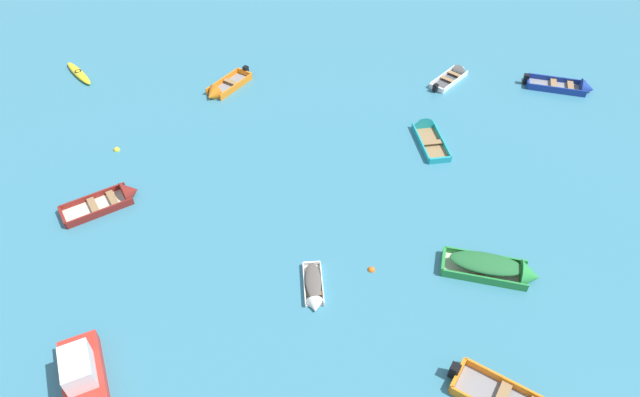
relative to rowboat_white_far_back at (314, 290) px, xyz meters
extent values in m
cube|color=beige|center=(0.01, 0.43, -0.18)|extent=(0.82, 2.31, 0.07)
cube|color=white|center=(0.42, 0.42, -0.08)|extent=(0.11, 2.40, 0.27)
cube|color=white|center=(-0.40, 0.44, -0.08)|extent=(0.11, 2.40, 0.27)
cube|color=white|center=(0.04, 1.63, -0.08)|extent=(0.81, 0.10, 0.27)
cone|color=white|center=(-0.02, -0.81, -0.07)|extent=(0.80, 0.57, 0.79)
cube|color=#937047|center=(0.01, 0.56, -0.03)|extent=(0.74, 0.27, 0.03)
cube|color=#937047|center=(0.00, -0.14, -0.03)|extent=(0.74, 0.27, 0.03)
ellipsoid|color=#59514C|center=(0.01, 0.43, 0.14)|extent=(0.78, 2.11, 0.25)
cube|color=orange|center=(7.39, -5.35, 0.02)|extent=(3.23, 2.53, 0.48)
cube|color=orange|center=(5.35, -4.70, 0.02)|extent=(1.01, 1.24, 0.48)
cube|color=#937047|center=(6.77, -5.80, 0.12)|extent=(1.14, 1.30, 0.03)
cube|color=black|center=(5.22, -4.60, 0.19)|extent=(0.53, 0.53, 0.67)
cube|color=beige|center=(8.12, 0.49, -0.16)|extent=(3.96, 2.49, 0.11)
cube|color=#288C3D|center=(8.36, 1.17, 0.01)|extent=(3.71, 1.35, 0.46)
cube|color=#288C3D|center=(7.89, -0.20, 0.01)|extent=(3.71, 1.35, 0.46)
cube|color=#288C3D|center=(6.29, 1.12, 0.01)|extent=(0.60, 1.39, 0.46)
cone|color=#288C3D|center=(10.04, -0.17, 0.04)|extent=(1.29, 1.60, 1.39)
cube|color=#937047|center=(7.93, 0.55, 0.11)|extent=(0.80, 1.36, 0.03)
ellipsoid|color=#236633|center=(8.12, 0.49, 0.39)|extent=(3.64, 2.33, 0.40)
cube|color=gray|center=(17.86, 15.42, -0.16)|extent=(3.80, 2.44, 0.11)
cube|color=navy|center=(18.10, 16.05, 0.01)|extent=(3.53, 1.40, 0.46)
cube|color=navy|center=(17.63, 14.80, 0.01)|extent=(3.53, 1.40, 0.46)
cube|color=navy|center=(16.11, 16.08, 0.01)|extent=(0.59, 1.28, 0.46)
cone|color=navy|center=(19.69, 14.74, 0.04)|extent=(1.25, 1.50, 1.28)
cube|color=#937047|center=(17.68, 15.49, 0.10)|extent=(0.79, 1.26, 0.03)
cube|color=#937047|center=(18.70, 15.11, 0.10)|extent=(0.79, 1.26, 0.03)
cube|color=black|center=(15.96, 16.14, 0.17)|extent=(0.45, 0.44, 0.64)
ellipsoid|color=yellow|center=(-14.73, 20.20, -0.05)|extent=(2.60, 3.39, 0.33)
torus|color=black|center=(-14.73, 20.20, 0.10)|extent=(0.63, 0.63, 0.07)
cube|color=beige|center=(-10.89, 6.60, -0.16)|extent=(3.58, 2.69, 0.11)
cube|color=maroon|center=(-11.21, 7.24, 0.00)|extent=(3.15, 1.65, 0.43)
cube|color=maroon|center=(-10.57, 5.96, 0.00)|extent=(3.15, 1.65, 0.43)
cube|color=maroon|center=(-12.44, 5.82, 0.00)|extent=(0.76, 1.31, 0.43)
cone|color=maroon|center=(-9.27, 7.42, 0.02)|extent=(1.33, 1.58, 1.36)
cube|color=#937047|center=(-11.05, 6.52, 0.08)|extent=(0.90, 1.30, 0.03)
cube|color=#937047|center=(-10.14, 6.98, 0.08)|extent=(0.90, 1.30, 0.03)
cube|color=#99754C|center=(7.94, 10.24, -0.17)|extent=(1.43, 3.45, 0.09)
cube|color=teal|center=(7.28, 10.20, -0.03)|extent=(0.29, 3.53, 0.38)
cube|color=teal|center=(8.60, 10.28, -0.03)|extent=(0.29, 3.53, 0.38)
cube|color=teal|center=(8.04, 8.47, -0.03)|extent=(1.30, 0.21, 0.38)
cone|color=teal|center=(7.83, 12.08, -0.01)|extent=(1.31, 0.88, 1.26)
cube|color=#937047|center=(7.95, 10.05, 0.05)|extent=(1.20, 0.44, 0.03)
cube|color=red|center=(-9.27, -3.93, 0.14)|extent=(2.96, 4.94, 0.70)
cube|color=white|center=(-9.42, -3.49, 1.01)|extent=(1.59, 1.95, 1.05)
cube|color=black|center=(-9.18, -4.20, 1.22)|extent=(1.04, 0.47, 0.46)
cube|color=#4C4C51|center=(10.83, 16.92, -0.17)|extent=(2.90, 2.79, 0.09)
cube|color=white|center=(10.47, 17.32, -0.03)|extent=(2.36, 2.19, 0.36)
cube|color=white|center=(11.20, 16.53, -0.03)|extent=(2.36, 2.19, 0.36)
cube|color=white|center=(9.68, 15.85, -0.03)|extent=(0.80, 0.85, 0.36)
cone|color=white|center=(12.04, 18.04, -0.02)|extent=(1.23, 1.25, 1.03)
cube|color=#937047|center=(10.71, 16.81, 0.04)|extent=(0.89, 0.93, 0.03)
cube|color=#937047|center=(11.39, 17.43, 0.04)|extent=(0.89, 0.93, 0.03)
cube|color=black|center=(9.58, 15.76, 0.09)|extent=(0.40, 0.40, 0.51)
cube|color=gray|center=(-4.19, 17.68, -0.16)|extent=(2.89, 3.15, 0.11)
cube|color=orange|center=(-3.71, 17.29, 0.01)|extent=(2.14, 2.56, 0.46)
cube|color=orange|center=(-4.67, 18.08, 0.01)|extent=(2.14, 2.56, 0.46)
cube|color=orange|center=(-3.15, 18.94, 0.01)|extent=(1.02, 0.87, 0.46)
cone|color=orange|center=(-5.28, 16.38, 0.04)|extent=(1.39, 1.33, 1.19)
cube|color=#937047|center=(-4.08, 17.81, 0.10)|extent=(1.07, 0.97, 0.03)
cube|color=black|center=(-3.06, 19.04, 0.17)|extent=(0.44, 0.44, 0.64)
sphere|color=orange|center=(2.83, 1.08, -0.22)|extent=(0.34, 0.34, 0.34)
sphere|color=yellow|center=(-10.71, 11.45, -0.22)|extent=(0.37, 0.37, 0.37)
camera|label=1|loc=(-1.17, -15.02, 20.35)|focal=30.92mm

